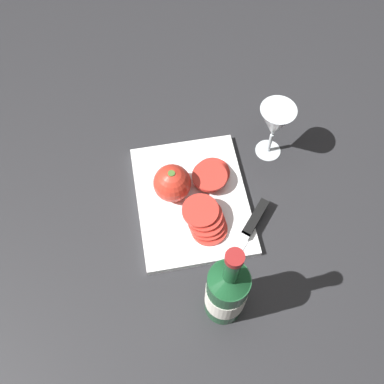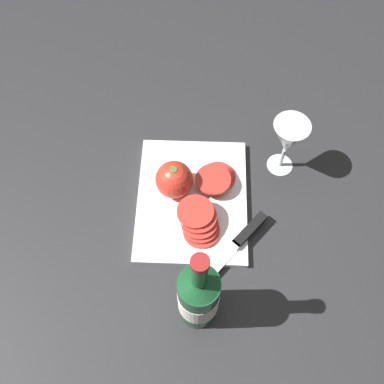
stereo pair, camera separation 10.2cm
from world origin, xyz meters
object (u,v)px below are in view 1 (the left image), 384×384
(wine_bottle, at_px, (226,292))
(tomato_slice_stack_far, at_px, (211,174))
(knife, at_px, (250,228))
(wine_glass, at_px, (275,124))
(whole_tomato, at_px, (172,183))
(tomato_slice_stack_near, at_px, (206,220))

(wine_bottle, height_order, tomato_slice_stack_far, wine_bottle)
(wine_bottle, xyz_separation_m, knife, (0.16, -0.09, -0.08))
(wine_bottle, relative_size, tomato_slice_stack_far, 2.86)
(wine_glass, bearing_deg, whole_tomato, 108.28)
(whole_tomato, height_order, tomato_slice_stack_far, whole_tomato)
(whole_tomato, height_order, tomato_slice_stack_near, whole_tomato)
(knife, bearing_deg, tomato_slice_stack_far, -117.02)
(wine_bottle, bearing_deg, whole_tomato, 12.61)
(wine_bottle, relative_size, whole_tomato, 3.39)
(wine_glass, relative_size, tomato_slice_stack_near, 1.42)
(wine_bottle, distance_m, knife, 0.20)
(knife, relative_size, tomato_slice_stack_far, 2.00)
(wine_bottle, xyz_separation_m, tomato_slice_stack_far, (0.30, -0.03, -0.07))
(tomato_slice_stack_near, relative_size, tomato_slice_stack_far, 1.10)
(whole_tomato, bearing_deg, wine_bottle, -167.39)
(tomato_slice_stack_far, bearing_deg, wine_glass, -68.71)
(knife, relative_size, tomato_slice_stack_near, 1.82)
(knife, xyz_separation_m, tomato_slice_stack_far, (0.15, 0.06, 0.01))
(knife, height_order, tomato_slice_stack_near, tomato_slice_stack_near)
(wine_glass, relative_size, whole_tomato, 1.85)
(wine_glass, height_order, tomato_slice_stack_near, wine_glass)
(knife, height_order, tomato_slice_stack_far, tomato_slice_stack_far)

